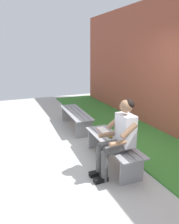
# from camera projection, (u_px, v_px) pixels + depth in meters

# --- Properties ---
(ground_plane) EXTENTS (10.00, 7.00, 0.04)m
(ground_plane) POSITION_uv_depth(u_px,v_px,m) (46.00, 151.00, 4.27)
(ground_plane) COLOR #B2B2AD
(grass_strip) EXTENTS (9.00, 1.53, 0.03)m
(grass_strip) POSITION_uv_depth(u_px,v_px,m) (134.00, 133.00, 5.07)
(grass_strip) COLOR #387A2D
(grass_strip) RESTS_ON ground
(bench_near) EXTENTS (1.57, 0.51, 0.43)m
(bench_near) POSITION_uv_depth(u_px,v_px,m) (112.00, 146.00, 3.70)
(bench_near) COLOR gray
(bench_near) RESTS_ON ground
(bench_far) EXTENTS (1.61, 0.52, 0.43)m
(bench_far) POSITION_uv_depth(u_px,v_px,m) (76.00, 116.00, 5.40)
(bench_far) COLOR gray
(bench_far) RESTS_ON ground
(person_seated) EXTENTS (0.50, 0.69, 1.24)m
(person_seated) POSITION_uv_depth(u_px,v_px,m) (119.00, 135.00, 3.25)
(person_seated) COLOR silver
(person_seated) RESTS_ON ground
(apple) EXTENTS (0.09, 0.09, 0.09)m
(apple) POSITION_uv_depth(u_px,v_px,m) (111.00, 135.00, 3.77)
(apple) COLOR gold
(apple) RESTS_ON bench_near
(book_open) EXTENTS (0.42, 0.18, 0.02)m
(book_open) POSITION_uv_depth(u_px,v_px,m) (104.00, 131.00, 4.07)
(book_open) COLOR white
(book_open) RESTS_ON bench_near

